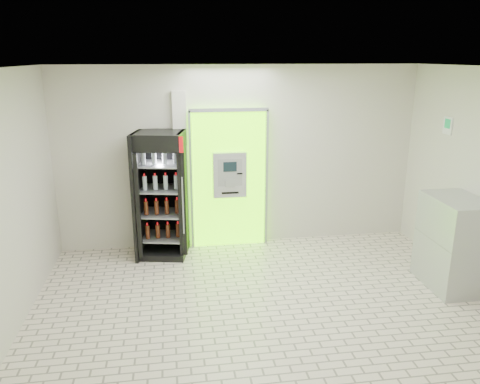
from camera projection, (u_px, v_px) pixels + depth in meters
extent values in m
plane|color=beige|center=(270.00, 316.00, 5.84)|extent=(6.00, 6.00, 0.00)
plane|color=beige|center=(240.00, 157.00, 7.79)|extent=(6.00, 0.00, 6.00)
plane|color=beige|center=(354.00, 316.00, 3.04)|extent=(6.00, 0.00, 6.00)
plane|color=white|center=(275.00, 68.00, 5.00)|extent=(6.00, 6.00, 0.00)
cube|color=#69FF00|center=(229.00, 179.00, 7.79)|extent=(1.20, 0.12, 2.30)
cube|color=gray|center=(229.00, 110.00, 7.40)|extent=(1.28, 0.04, 0.06)
cube|color=gray|center=(191.00, 182.00, 7.64)|extent=(0.04, 0.04, 2.30)
cube|color=gray|center=(267.00, 179.00, 7.82)|extent=(0.04, 0.04, 2.30)
cube|color=black|center=(235.00, 217.00, 7.94)|extent=(0.62, 0.01, 0.67)
cube|color=black|center=(208.00, 130.00, 7.46)|extent=(0.22, 0.01, 0.18)
cube|color=#ADAFB5|center=(230.00, 175.00, 7.66)|extent=(0.55, 0.12, 0.75)
cube|color=black|center=(230.00, 167.00, 7.56)|extent=(0.22, 0.01, 0.16)
cube|color=gray|center=(230.00, 184.00, 7.63)|extent=(0.16, 0.01, 0.12)
cube|color=black|center=(240.00, 174.00, 7.61)|extent=(0.09, 0.01, 0.02)
cube|color=black|center=(230.00, 193.00, 7.68)|extent=(0.28, 0.01, 0.03)
cube|color=silver|center=(181.00, 172.00, 7.66)|extent=(0.22, 0.10, 2.60)
cube|color=#193FB2|center=(181.00, 151.00, 7.51)|extent=(0.09, 0.01, 0.06)
cube|color=red|center=(181.00, 159.00, 7.54)|extent=(0.09, 0.01, 0.06)
cube|color=yellow|center=(181.00, 167.00, 7.58)|extent=(0.09, 0.01, 0.06)
cube|color=orange|center=(182.00, 175.00, 7.62)|extent=(0.09, 0.01, 0.06)
cube|color=red|center=(182.00, 183.00, 7.65)|extent=(0.09, 0.01, 0.06)
cube|color=black|center=(161.00, 195.00, 7.41)|extent=(0.88, 0.82, 2.01)
cube|color=black|center=(161.00, 190.00, 7.71)|extent=(0.75, 0.20, 2.01)
cube|color=#A9090C|center=(158.00, 144.00, 6.84)|extent=(0.73, 0.15, 0.24)
cube|color=white|center=(158.00, 144.00, 6.83)|extent=(0.41, 0.09, 0.07)
cube|color=black|center=(164.00, 251.00, 7.67)|extent=(0.88, 0.82, 0.10)
cylinder|color=gray|center=(183.00, 206.00, 7.13)|extent=(0.03, 0.03, 0.90)
cube|color=gray|center=(163.00, 236.00, 7.60)|extent=(0.74, 0.70, 0.02)
cube|color=gray|center=(162.00, 213.00, 7.49)|extent=(0.74, 0.70, 0.02)
cube|color=gray|center=(161.00, 189.00, 7.38)|extent=(0.74, 0.70, 0.02)
cube|color=gray|center=(160.00, 164.00, 7.26)|extent=(0.74, 0.70, 0.02)
cube|color=#ADAFB5|center=(453.00, 243.00, 6.45)|extent=(0.66, 0.97, 1.28)
cube|color=gray|center=(432.00, 240.00, 6.39)|extent=(0.02, 0.94, 0.01)
cube|color=white|center=(448.00, 126.00, 7.00)|extent=(0.02, 0.22, 0.26)
cube|color=#0D9549|center=(447.00, 124.00, 6.99)|extent=(0.00, 0.14, 0.14)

